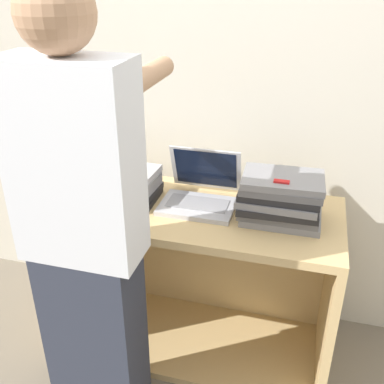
% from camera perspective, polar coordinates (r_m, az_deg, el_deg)
% --- Properties ---
extents(wall_back, '(8.00, 0.05, 2.40)m').
position_cam_1_polar(wall_back, '(2.12, 3.43, 13.03)').
color(wall_back, beige).
rests_on(wall_back, ground_plane).
extents(cart, '(1.23, 0.55, 0.77)m').
position_cam_1_polar(cart, '(2.20, 1.09, -10.04)').
color(cart, tan).
rests_on(cart, ground_plane).
extents(laptop_open, '(0.32, 0.30, 0.23)m').
position_cam_1_polar(laptop_open, '(1.95, 1.04, -0.19)').
color(laptop_open, '#B7B7BC').
rests_on(laptop_open, cart).
extents(laptop_stack_left, '(0.33, 0.25, 0.14)m').
position_cam_1_polar(laptop_stack_left, '(2.01, -9.08, 0.93)').
color(laptop_stack_left, '#232326').
rests_on(laptop_stack_left, cart).
extents(laptop_stack_right, '(0.34, 0.24, 0.19)m').
position_cam_1_polar(laptop_stack_right, '(1.84, 11.16, -0.79)').
color(laptop_stack_right, gray).
rests_on(laptop_stack_right, cart).
extents(person, '(0.40, 0.53, 1.70)m').
position_cam_1_polar(person, '(1.58, -13.34, -6.28)').
color(person, '#2D3342').
rests_on(person, ground_plane).
extents(inventory_tag, '(0.06, 0.02, 0.01)m').
position_cam_1_polar(inventory_tag, '(1.75, 11.31, 1.31)').
color(inventory_tag, red).
rests_on(inventory_tag, laptop_stack_right).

